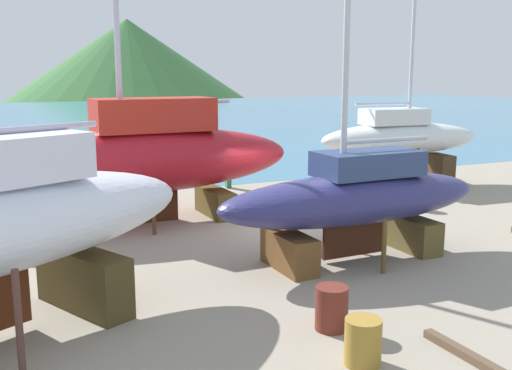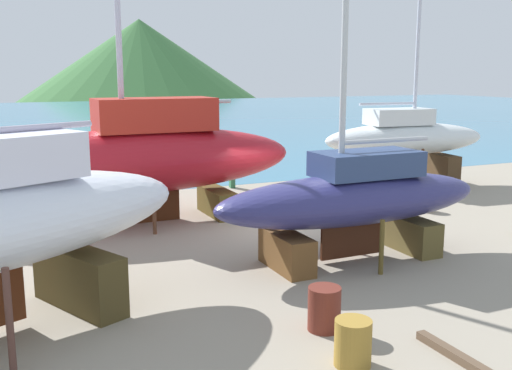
{
  "view_description": "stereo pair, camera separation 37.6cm",
  "coord_description": "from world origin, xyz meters",
  "px_view_note": "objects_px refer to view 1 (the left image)",
  "views": [
    {
      "loc": [
        -8.47,
        -16.29,
        4.87
      ],
      "look_at": [
        -1.14,
        -0.58,
        1.56
      ],
      "focal_mm": 41.56,
      "sensor_mm": 36.0,
      "label": 1
    },
    {
      "loc": [
        -8.13,
        -16.44,
        4.87
      ],
      "look_at": [
        -1.14,
        -0.58,
        1.56
      ],
      "focal_mm": 41.56,
      "sensor_mm": 36.0,
      "label": 2
    }
  ],
  "objects_px": {
    "sailboat_large_starboard": "(140,157)",
    "barrel_tipped_left": "(418,202)",
    "barrel_rust_mid": "(332,308)",
    "worker": "(228,168)",
    "sailboat_mid_port": "(400,139)",
    "sailboat_far_slipway": "(356,197)",
    "barrel_tipped_center": "(363,342)"
  },
  "relations": [
    {
      "from": "sailboat_far_slipway",
      "to": "sailboat_large_starboard",
      "type": "bearing_deg",
      "value": -56.25
    },
    {
      "from": "barrel_tipped_left",
      "to": "worker",
      "type": "bearing_deg",
      "value": 124.62
    },
    {
      "from": "sailboat_large_starboard",
      "to": "barrel_tipped_center",
      "type": "bearing_deg",
      "value": 94.02
    },
    {
      "from": "barrel_rust_mid",
      "to": "sailboat_mid_port",
      "type": "bearing_deg",
      "value": 47.1
    },
    {
      "from": "sailboat_large_starboard",
      "to": "worker",
      "type": "distance_m",
      "value": 6.71
    },
    {
      "from": "sailboat_large_starboard",
      "to": "barrel_tipped_left",
      "type": "distance_m",
      "value": 9.93
    },
    {
      "from": "worker",
      "to": "barrel_rust_mid",
      "type": "distance_m",
      "value": 14.45
    },
    {
      "from": "barrel_tipped_left",
      "to": "barrel_rust_mid",
      "type": "relative_size",
      "value": 0.9
    },
    {
      "from": "sailboat_far_slipway",
      "to": "barrel_tipped_left",
      "type": "relative_size",
      "value": 17.81
    },
    {
      "from": "barrel_tipped_left",
      "to": "barrel_tipped_center",
      "type": "distance_m",
      "value": 12.17
    },
    {
      "from": "barrel_rust_mid",
      "to": "barrel_tipped_center",
      "type": "xyz_separation_m",
      "value": [
        -0.27,
        -1.41,
        -0.02
      ]
    },
    {
      "from": "barrel_tipped_left",
      "to": "barrel_tipped_center",
      "type": "height_order",
      "value": "barrel_tipped_center"
    },
    {
      "from": "sailboat_mid_port",
      "to": "sailboat_large_starboard",
      "type": "bearing_deg",
      "value": -165.39
    },
    {
      "from": "sailboat_far_slipway",
      "to": "barrel_tipped_left",
      "type": "xyz_separation_m",
      "value": [
        5.33,
        3.8,
        -1.39
      ]
    },
    {
      "from": "sailboat_far_slipway",
      "to": "barrel_rust_mid",
      "type": "height_order",
      "value": "sailboat_far_slipway"
    },
    {
      "from": "sailboat_large_starboard",
      "to": "barrel_rust_mid",
      "type": "xyz_separation_m",
      "value": [
        1.25,
        -9.55,
        -1.76
      ]
    },
    {
      "from": "worker",
      "to": "barrel_tipped_center",
      "type": "distance_m",
      "value": 15.88
    },
    {
      "from": "sailboat_far_slipway",
      "to": "barrel_tipped_left",
      "type": "distance_m",
      "value": 6.69
    },
    {
      "from": "sailboat_large_starboard",
      "to": "barrel_tipped_center",
      "type": "relative_size",
      "value": 21.72
    },
    {
      "from": "barrel_tipped_left",
      "to": "barrel_rust_mid",
      "type": "distance_m",
      "value": 11.0
    },
    {
      "from": "sailboat_mid_port",
      "to": "barrel_tipped_left",
      "type": "relative_size",
      "value": 15.54
    },
    {
      "from": "barrel_rust_mid",
      "to": "worker",
      "type": "bearing_deg",
      "value": 75.49
    },
    {
      "from": "sailboat_large_starboard",
      "to": "sailboat_mid_port",
      "type": "height_order",
      "value": "sailboat_large_starboard"
    },
    {
      "from": "sailboat_far_slipway",
      "to": "sailboat_mid_port",
      "type": "height_order",
      "value": "sailboat_far_slipway"
    },
    {
      "from": "sailboat_mid_port",
      "to": "barrel_rust_mid",
      "type": "height_order",
      "value": "sailboat_mid_port"
    },
    {
      "from": "barrel_tipped_left",
      "to": "barrel_rust_mid",
      "type": "xyz_separation_m",
      "value": [
        -8.23,
        -7.3,
        0.14
      ]
    },
    {
      "from": "sailboat_large_starboard",
      "to": "sailboat_mid_port",
      "type": "distance_m",
      "value": 12.05
    },
    {
      "from": "sailboat_mid_port",
      "to": "barrel_tipped_left",
      "type": "xyz_separation_m",
      "value": [
        -2.42,
        -4.16,
        -1.72
      ]
    },
    {
      "from": "worker",
      "to": "barrel_tipped_left",
      "type": "distance_m",
      "value": 8.14
    },
    {
      "from": "sailboat_large_starboard",
      "to": "barrel_tipped_left",
      "type": "bearing_deg",
      "value": 165.56
    },
    {
      "from": "barrel_tipped_left",
      "to": "barrel_tipped_center",
      "type": "relative_size",
      "value": 0.96
    },
    {
      "from": "sailboat_far_slipway",
      "to": "sailboat_mid_port",
      "type": "xyz_separation_m",
      "value": [
        7.75,
        7.96,
        0.33
      ]
    }
  ]
}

